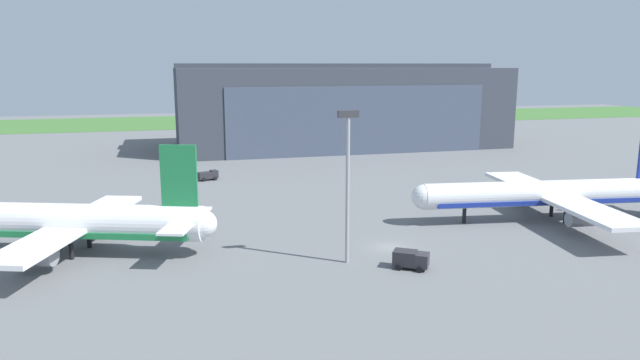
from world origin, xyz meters
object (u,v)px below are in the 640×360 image
at_px(airliner_near_right, 550,194).
at_px(fuel_bowser, 208,175).
at_px(maintenance_hangar, 339,107).
at_px(airliner_near_left, 67,223).
at_px(apron_light_mast, 348,174).
at_px(baggage_tug, 411,259).

height_order(airliner_near_right, fuel_bowser, airliner_near_right).
height_order(maintenance_hangar, airliner_near_left, maintenance_hangar).
distance_m(airliner_near_right, airliner_near_left, 66.34).
xyz_separation_m(maintenance_hangar, apron_light_mast, (-28.08, -95.64, -0.58)).
height_order(maintenance_hangar, baggage_tug, maintenance_hangar).
bearing_deg(maintenance_hangar, airliner_near_right, -85.67).
height_order(fuel_bowser, baggage_tug, baggage_tug).
distance_m(airliner_near_right, baggage_tug, 31.68).
relative_size(airliner_near_left, fuel_bowser, 8.41).
xyz_separation_m(fuel_bowser, baggage_tug, (18.09, -57.82, 0.12)).
height_order(fuel_bowser, apron_light_mast, apron_light_mast).
distance_m(maintenance_hangar, baggage_tug, 102.31).
bearing_deg(fuel_bowser, airliner_near_right, -43.36).
bearing_deg(baggage_tug, airliner_near_right, 26.41).
distance_m(airliner_near_left, apron_light_mast, 34.63).
bearing_deg(maintenance_hangar, apron_light_mast, -106.36).
bearing_deg(airliner_near_right, apron_light_mast, -163.56).
bearing_deg(fuel_bowser, airliner_near_left, -115.50).
distance_m(maintenance_hangar, fuel_bowser, 58.53).
relative_size(airliner_near_right, apron_light_mast, 2.34).
xyz_separation_m(airliner_near_right, airliner_near_left, (-66.32, 1.94, -0.12)).
bearing_deg(airliner_near_right, maintenance_hangar, 94.33).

